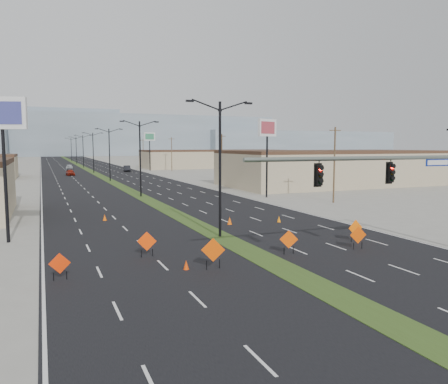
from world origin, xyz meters
name	(u,v)px	position (x,y,z in m)	size (l,w,h in m)	color
ground	(311,283)	(0.00, 0.00, 0.00)	(600.00, 600.00, 0.00)	gray
road_surface	(92,172)	(0.00, 100.00, 0.00)	(25.00, 400.00, 0.02)	black
median_strip	(92,172)	(0.00, 100.00, 0.00)	(2.00, 400.00, 0.04)	#324418
building_se_near	(329,169)	(34.00, 45.00, 2.75)	(36.00, 18.00, 5.50)	tan
building_se_far	(214,159)	(38.00, 110.00, 2.50)	(44.00, 16.00, 5.00)	tan
mesa_center	(119,135)	(40.00, 300.00, 14.00)	(220.00, 50.00, 28.00)	gray
mesa_east	(295,143)	(180.00, 290.00, 9.00)	(160.00, 50.00, 18.00)	gray
mesa_backdrop	(12,132)	(-30.00, 320.00, 16.00)	(140.00, 50.00, 32.00)	gray
signal_mast	(414,179)	(8.56, 2.00, 4.79)	(16.30, 0.60, 8.00)	slate
streetlight_0	(220,165)	(0.00, 12.00, 5.42)	(5.15, 0.24, 10.02)	black
streetlight_1	(140,156)	(0.00, 40.00, 5.42)	(5.15, 0.24, 10.02)	black
streetlight_2	(109,153)	(0.00, 68.00, 5.42)	(5.15, 0.24, 10.02)	black
streetlight_3	(93,151)	(0.00, 96.00, 5.42)	(5.15, 0.24, 10.02)	black
streetlight_4	(83,150)	(0.00, 124.00, 5.42)	(5.15, 0.24, 10.02)	black
streetlight_5	(76,149)	(0.00, 152.00, 5.42)	(5.15, 0.24, 10.02)	black
streetlight_6	(71,149)	(0.00, 180.00, 5.42)	(5.15, 0.24, 10.02)	black
utility_pole_0	(334,164)	(20.00, 25.00, 4.67)	(1.60, 0.20, 9.00)	#4C3823
utility_pole_1	(222,157)	(20.00, 60.00, 4.67)	(1.60, 0.20, 9.00)	#4C3823
utility_pole_2	(172,154)	(20.00, 95.00, 4.67)	(1.60, 0.20, 9.00)	#4C3823
utility_pole_3	(143,152)	(20.00, 130.00, 4.67)	(1.60, 0.20, 9.00)	#4C3823
car_left	(70,173)	(-6.12, 87.41, 0.70)	(1.65, 4.10, 1.40)	maroon
car_mid	(127,169)	(8.66, 98.01, 0.79)	(1.68, 4.81, 1.58)	black
car_far	(69,167)	(-4.72, 114.98, 0.66)	(1.84, 4.52, 1.31)	#AAB0B4
construction_sign_0	(60,264)	(-11.50, 5.33, 0.83)	(1.07, 0.15, 1.42)	red
construction_sign_1	(213,251)	(-3.61, 4.18, 1.04)	(1.23, 0.54, 1.76)	#E14804
construction_sign_2	(147,242)	(-6.38, 8.25, 0.93)	(1.12, 0.47, 1.58)	#FF3E05
construction_sign_3	(289,240)	(2.00, 5.47, 0.90)	(1.07, 0.51, 1.54)	#F14B05
construction_sign_4	(355,229)	(8.30, 6.82, 0.92)	(1.18, 0.05, 1.58)	#FF6305
construction_sign_5	(358,236)	(6.91, 4.86, 0.90)	(1.14, 0.25, 1.54)	#DB4604
cone_0	(186,265)	(-5.01, 4.67, 0.27)	(0.33, 0.33, 0.54)	#DC3A04
cone_1	(230,221)	(2.68, 16.39, 0.34)	(0.41, 0.41, 0.68)	#EE5305
cone_2	(279,219)	(7.22, 15.77, 0.28)	(0.33, 0.33, 0.55)	orange
cone_3	(105,218)	(-7.02, 22.61, 0.30)	(0.36, 0.36, 0.59)	#F25805
pole_sign_west	(2,124)	(-14.51, 16.11, 8.32)	(3.26, 1.34, 10.14)	black
pole_sign_east_near	(267,133)	(15.17, 32.86, 8.41)	(3.23, 1.56, 10.24)	black
pole_sign_east_far	(150,139)	(15.26, 99.93, 8.52)	(3.32, 1.41, 10.38)	black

